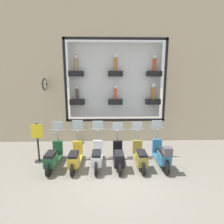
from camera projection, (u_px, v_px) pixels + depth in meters
ground_plane at (120, 175)px, 6.05m from camera, size 120.00×120.00×0.00m
building_facade at (116, 43)px, 8.65m from camera, size 1.22×36.00×9.91m
scooter_teal_0 at (162, 155)px, 6.50m from camera, size 1.81×0.60×1.61m
scooter_olive_1 at (140, 156)px, 6.54m from camera, size 1.79×0.61×1.55m
scooter_black_2 at (119, 157)px, 6.52m from camera, size 1.79×0.61×1.52m
scooter_white_3 at (97, 156)px, 6.50m from camera, size 1.80×0.60×1.61m
scooter_yellow_4 at (75, 157)px, 6.48m from camera, size 1.79×0.60×1.65m
scooter_green_5 at (53, 157)px, 6.46m from camera, size 1.80×0.61×1.59m
shop_sign_post at (38, 141)px, 6.89m from camera, size 0.36×0.45×1.60m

